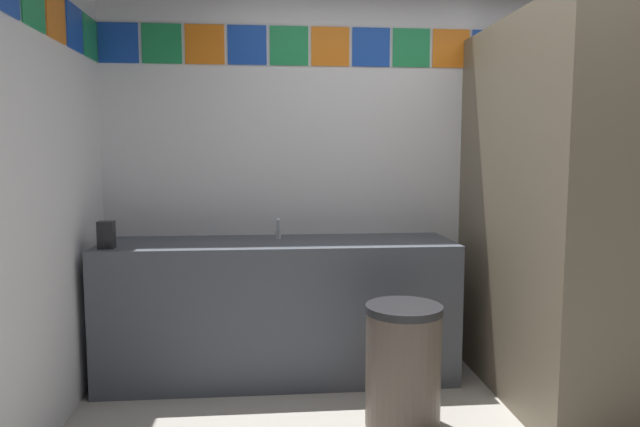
{
  "coord_description": "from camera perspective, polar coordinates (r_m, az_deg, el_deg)",
  "views": [
    {
      "loc": [
        -0.95,
        -2.24,
        1.41
      ],
      "look_at": [
        -0.67,
        0.94,
        1.08
      ],
      "focal_mm": 31.45,
      "sensor_mm": 36.0,
      "label": 1
    }
  ],
  "objects": [
    {
      "name": "stall_divider",
      "position": [
        3.21,
        22.74,
        -0.27
      ],
      "size": [
        0.92,
        1.42,
        2.18
      ],
      "color": "#726651",
      "rests_on": "ground_plane"
    },
    {
      "name": "trash_bin",
      "position": [
        3.04,
        8.46,
        -15.07
      ],
      "size": [
        0.4,
        0.4,
        0.64
      ],
      "color": "brown",
      "rests_on": "ground_plane"
    },
    {
      "name": "wall_back",
      "position": [
        3.94,
        8.93,
        5.75
      ],
      "size": [
        4.1,
        0.09,
        2.79
      ],
      "color": "silver",
      "rests_on": "ground_plane"
    },
    {
      "name": "faucet_center",
      "position": [
        3.61,
        -4.27,
        -1.79
      ],
      "size": [
        0.04,
        0.1,
        0.14
      ],
      "color": "silver",
      "rests_on": "vanity_counter"
    },
    {
      "name": "soap_dispenser",
      "position": [
        3.47,
        -20.92,
        -2.04
      ],
      "size": [
        0.09,
        0.09,
        0.16
      ],
      "color": "black",
      "rests_on": "vanity_counter"
    },
    {
      "name": "toilet",
      "position": [
        3.99,
        22.12,
        -10.56
      ],
      "size": [
        0.39,
        0.49,
        0.74
      ],
      "color": "white",
      "rests_on": "ground_plane"
    },
    {
      "name": "vanity_counter",
      "position": [
        3.62,
        -4.19,
        -9.59
      ],
      "size": [
        2.19,
        0.6,
        0.87
      ],
      "color": "#4C515B",
      "rests_on": "ground_plane"
    }
  ]
}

